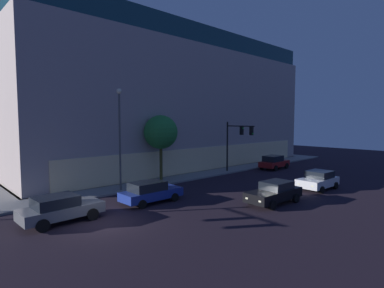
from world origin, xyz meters
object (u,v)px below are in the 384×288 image
(car_black, at_px, (274,192))
(car_blue, at_px, (150,192))
(car_grey, at_px, (60,208))
(car_red, at_px, (274,162))
(traffic_light_far_corner, at_px, (237,137))
(sidewalk_tree, at_px, (161,132))
(car_white, at_px, (318,180))
(street_lamp_sidewalk, at_px, (120,127))
(modern_building, at_px, (142,104))

(car_black, bearing_deg, car_blue, 135.83)
(car_grey, distance_m, car_red, 26.39)
(traffic_light_far_corner, distance_m, car_grey, 20.91)
(sidewalk_tree, distance_m, car_white, 14.92)
(street_lamp_sidewalk, relative_size, car_red, 1.93)
(car_blue, xyz_separation_m, car_black, (6.40, -6.22, 0.00))
(street_lamp_sidewalk, xyz_separation_m, car_grey, (-6.49, -4.45, -4.55))
(street_lamp_sidewalk, height_order, car_blue, street_lamp_sidewalk)
(car_grey, distance_m, car_blue, 6.34)
(modern_building, xyz_separation_m, car_black, (-6.64, -26.69, -7.57))
(car_white, bearing_deg, sidewalk_tree, 122.97)
(car_black, bearing_deg, car_red, 32.18)
(car_black, bearing_deg, traffic_light_far_corner, 51.21)
(sidewalk_tree, xyz_separation_m, car_white, (7.82, -12.06, -3.99))
(car_black, bearing_deg, sidewalk_tree, 95.20)
(street_lamp_sidewalk, relative_size, sidewalk_tree, 1.33)
(traffic_light_far_corner, bearing_deg, car_white, -95.51)
(traffic_light_far_corner, bearing_deg, sidewalk_tree, 164.48)
(traffic_light_far_corner, relative_size, car_blue, 1.24)
(traffic_light_far_corner, height_order, car_black, traffic_light_far_corner)
(car_grey, distance_m, car_white, 20.49)
(modern_building, relative_size, car_black, 8.40)
(car_red, bearing_deg, street_lamp_sidewalk, 173.68)
(traffic_light_far_corner, distance_m, sidewalk_tree, 9.11)
(traffic_light_far_corner, relative_size, car_red, 1.29)
(car_blue, bearing_deg, car_red, 6.62)
(street_lamp_sidewalk, distance_m, car_red, 20.43)
(car_grey, height_order, car_white, car_grey)
(car_grey, relative_size, car_blue, 1.01)
(modern_building, height_order, car_black, modern_building)
(street_lamp_sidewalk, relative_size, car_grey, 1.82)
(car_grey, bearing_deg, sidewalk_tree, 26.01)
(street_lamp_sidewalk, height_order, car_white, street_lamp_sidewalk)
(modern_building, xyz_separation_m, car_red, (6.92, -18.16, -7.50))
(traffic_light_far_corner, bearing_deg, car_black, -128.79)
(traffic_light_far_corner, bearing_deg, car_grey, -170.94)
(car_blue, relative_size, car_white, 1.10)
(street_lamp_sidewalk, xyz_separation_m, car_black, (6.25, -10.72, -4.58))
(street_lamp_sidewalk, xyz_separation_m, car_white, (12.98, -10.82, -4.58))
(traffic_light_far_corner, bearing_deg, car_blue, -166.73)
(car_white, bearing_deg, traffic_light_far_corner, 84.49)
(car_blue, bearing_deg, car_grey, 179.44)
(modern_building, height_order, traffic_light_far_corner, modern_building)
(car_grey, xyz_separation_m, car_blue, (6.34, -0.06, -0.03))
(sidewalk_tree, relative_size, car_grey, 1.37)
(modern_building, height_order, car_white, modern_building)
(street_lamp_sidewalk, height_order, car_red, street_lamp_sidewalk)
(car_grey, xyz_separation_m, car_red, (26.29, 2.25, 0.03))
(sidewalk_tree, height_order, car_blue, sidewalk_tree)
(car_black, distance_m, car_red, 16.02)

